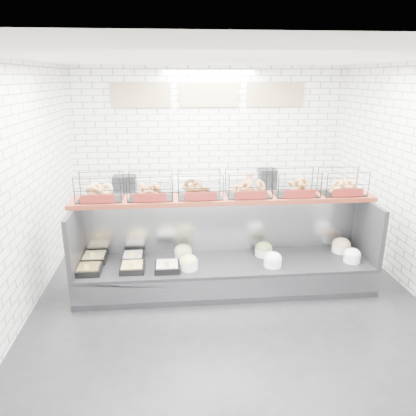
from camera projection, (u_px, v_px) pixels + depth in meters
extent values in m
plane|color=black|center=(228.00, 298.00, 5.38)|extent=(5.50, 5.50, 0.00)
cube|color=white|center=(209.00, 151.00, 7.53)|extent=(5.00, 0.02, 3.00)
cube|color=white|center=(17.00, 195.00, 4.70)|extent=(0.02, 5.50, 3.00)
cube|color=white|center=(232.00, 58.00, 4.46)|extent=(5.00, 5.50, 0.02)
cube|color=tan|center=(141.00, 95.00, 7.09)|extent=(1.05, 0.03, 0.42)
cube|color=tan|center=(209.00, 95.00, 7.19)|extent=(1.05, 0.03, 0.42)
cube|color=tan|center=(275.00, 95.00, 7.29)|extent=(1.05, 0.03, 0.42)
cube|color=black|center=(225.00, 274.00, 5.60)|extent=(4.00, 0.90, 0.40)
cube|color=#93969B|center=(230.00, 289.00, 5.18)|extent=(4.00, 0.03, 0.28)
cube|color=#93969B|center=(222.00, 224.00, 5.81)|extent=(4.00, 0.08, 0.80)
cube|color=black|center=(75.00, 239.00, 5.25)|extent=(0.06, 0.90, 0.80)
cube|color=black|center=(367.00, 229.00, 5.59)|extent=(0.06, 0.90, 0.80)
cube|color=black|center=(89.00, 270.00, 5.21)|extent=(0.31, 0.31, 0.08)
cube|color=brown|center=(89.00, 267.00, 5.20)|extent=(0.27, 0.27, 0.04)
cube|color=#FFE458|center=(87.00, 267.00, 5.07)|extent=(0.06, 0.01, 0.08)
cube|color=black|center=(94.00, 258.00, 5.55)|extent=(0.33, 0.33, 0.08)
cube|color=tan|center=(94.00, 256.00, 5.54)|extent=(0.28, 0.28, 0.04)
cube|color=#FFE458|center=(92.00, 255.00, 5.41)|extent=(0.06, 0.01, 0.08)
cube|color=black|center=(132.00, 268.00, 5.26)|extent=(0.31, 0.31, 0.08)
cube|color=tan|center=(132.00, 265.00, 5.25)|extent=(0.26, 0.26, 0.04)
cube|color=#FFE458|center=(131.00, 265.00, 5.13)|extent=(0.06, 0.01, 0.08)
cube|color=black|center=(133.00, 257.00, 5.57)|extent=(0.29, 0.29, 0.08)
cube|color=silver|center=(133.00, 255.00, 5.56)|extent=(0.25, 0.25, 0.04)
cube|color=#FFE458|center=(132.00, 254.00, 5.44)|extent=(0.06, 0.01, 0.08)
cube|color=black|center=(167.00, 267.00, 5.28)|extent=(0.32, 0.32, 0.08)
cube|color=silver|center=(167.00, 265.00, 5.27)|extent=(0.27, 0.27, 0.04)
cube|color=#FFE458|center=(167.00, 265.00, 5.15)|extent=(0.06, 0.01, 0.08)
cylinder|color=white|center=(189.00, 265.00, 5.31)|extent=(0.24, 0.24, 0.11)
ellipsoid|color=#E1E073|center=(189.00, 261.00, 5.29)|extent=(0.23, 0.23, 0.16)
cylinder|color=white|center=(183.00, 254.00, 5.62)|extent=(0.25, 0.25, 0.11)
ellipsoid|color=#D8C585|center=(183.00, 250.00, 5.60)|extent=(0.25, 0.25, 0.17)
cylinder|color=white|center=(273.00, 262.00, 5.39)|extent=(0.24, 0.24, 0.11)
ellipsoid|color=white|center=(273.00, 258.00, 5.37)|extent=(0.23, 0.23, 0.16)
cylinder|color=white|center=(263.00, 252.00, 5.71)|extent=(0.24, 0.24, 0.11)
ellipsoid|color=#79974D|center=(264.00, 248.00, 5.70)|extent=(0.24, 0.24, 0.17)
cylinder|color=white|center=(352.00, 258.00, 5.52)|extent=(0.22, 0.22, 0.11)
ellipsoid|color=white|center=(352.00, 254.00, 5.50)|extent=(0.22, 0.22, 0.15)
cylinder|color=white|center=(341.00, 248.00, 5.84)|extent=(0.26, 0.26, 0.11)
ellipsoid|color=tan|center=(341.00, 244.00, 5.82)|extent=(0.26, 0.26, 0.18)
cube|color=#501C11|center=(224.00, 199.00, 5.49)|extent=(4.10, 0.50, 0.06)
cube|color=black|center=(100.00, 187.00, 5.29)|extent=(0.60, 0.38, 0.34)
cube|color=#601611|center=(98.00, 199.00, 5.13)|extent=(0.42, 0.02, 0.11)
cube|color=black|center=(150.00, 186.00, 5.35)|extent=(0.60, 0.38, 0.34)
cube|color=#601611|center=(150.00, 198.00, 5.19)|extent=(0.42, 0.02, 0.11)
cube|color=black|center=(200.00, 185.00, 5.41)|extent=(0.60, 0.38, 0.34)
cube|color=#601611|center=(201.00, 196.00, 5.24)|extent=(0.42, 0.02, 0.11)
cube|color=black|center=(248.00, 184.00, 5.46)|extent=(0.60, 0.38, 0.34)
cube|color=#601611|center=(251.00, 195.00, 5.30)|extent=(0.42, 0.02, 0.11)
cube|color=black|center=(296.00, 183.00, 5.52)|extent=(0.60, 0.38, 0.34)
cube|color=#601611|center=(300.00, 194.00, 5.36)|extent=(0.42, 0.02, 0.11)
cube|color=black|center=(343.00, 182.00, 5.58)|extent=(0.60, 0.38, 0.34)
cube|color=#601611|center=(348.00, 193.00, 5.41)|extent=(0.42, 0.02, 0.11)
cube|color=#93969B|center=(210.00, 210.00, 7.54)|extent=(4.00, 0.60, 0.90)
cube|color=black|center=(125.00, 182.00, 7.19)|extent=(0.40, 0.30, 0.24)
cube|color=silver|center=(185.00, 182.00, 7.33)|extent=(0.35, 0.28, 0.18)
cylinder|color=#D75535|center=(250.00, 180.00, 7.44)|extent=(0.09, 0.09, 0.22)
cube|color=black|center=(268.00, 177.00, 7.45)|extent=(0.30, 0.30, 0.30)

